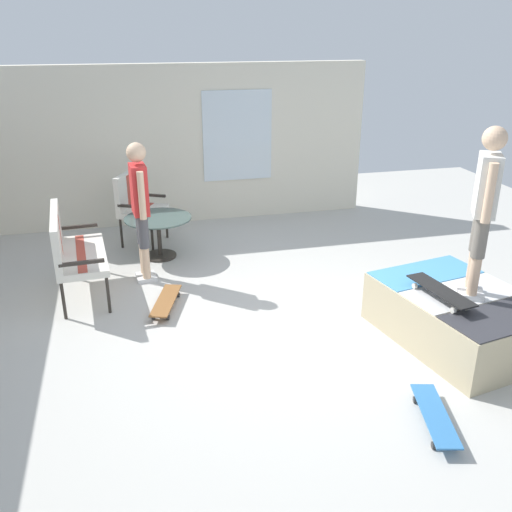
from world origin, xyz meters
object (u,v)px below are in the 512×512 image
Objects in this scene: skate_ramp at (461,316)px; person_skater at (485,202)px; patio_bench at (70,246)px; skateboard_spare at (435,415)px; person_watching at (140,202)px; patio_table at (159,229)px; skateboard_on_ramp at (441,291)px; skateboard_by_bench at (166,301)px; patio_chair_near_house at (135,202)px.

skate_ramp is 1.32× the size of person_skater.
skateboard_spare is at bearing -137.06° from patio_bench.
person_skater is at bearing -118.18° from patio_bench.
skateboard_spare is (-1.14, 0.93, -0.18)m from skate_ramp.
person_skater reaches higher than patio_bench.
person_watching reaches higher than skate_ramp.
patio_table is 4.23m from person_skater.
skateboard_by_bench is at bearing 59.49° from skateboard_on_ramp.
patio_chair_near_house is 0.63× the size of person_skater.
skateboard_spare is (-3.13, -2.91, -0.53)m from patio_bench.
skateboard_spare is (-1.07, 0.94, -1.39)m from person_skater.
skateboard_on_ramp is at bearing -120.45° from patio_bench.
skateboard_spare is at bearing 140.77° from skate_ramp.
patio_table is (-0.66, -0.27, -0.21)m from patio_chair_near_house.
skate_ramp is at bearing -136.77° from patio_table.
person_skater reaches higher than patio_chair_near_house.
person_skater is 1.98× the size of skateboard_on_ramp.
skateboard_spare is (-4.74, -2.10, -0.53)m from patio_chair_near_house.
skateboard_by_bench is (1.39, 2.83, -0.18)m from skate_ramp.
patio_bench is 1.80m from patio_chair_near_house.
patio_bench is at bearing 59.69° from skateboard_by_bench.
person_skater is at bearing -140.42° from patio_chair_near_house.
patio_bench is 1.45m from patio_table.
skateboard_by_bench is (-1.55, 0.06, -0.32)m from patio_table.
skateboard_on_ramp is at bearing 91.07° from person_skater.
skateboard_spare is (-4.08, -1.83, -0.32)m from patio_table.
patio_bench reaches higher than skateboard_on_ramp.
person_skater is 1.99m from skateboard_spare.
person_skater is (-2.06, -3.84, 0.86)m from patio_bench.
person_skater is 1.98× the size of skateboard_by_bench.
person_skater is (-3.67, -3.04, 0.86)m from patio_chair_near_house.
person_watching is at bearing 11.53° from skateboard_by_bench.
person_skater is 3.48m from skateboard_by_bench.
skate_ramp is at bearing -117.34° from patio_bench.
skateboard_on_ramp reaches higher than skateboard_spare.
patio_table is at bearing -2.36° from skateboard_by_bench.
patio_chair_near_house reaches higher than patio_table.
patio_table is 1.09× the size of skateboard_by_bench.
skateboard_on_ramp reaches higher than skateboard_by_bench.
person_skater reaches higher than skateboard_on_ramp.
skateboard_spare is at bearing -143.19° from skateboard_by_bench.
patio_chair_near_house is at bearing 5.29° from skateboard_by_bench.
skateboard_spare is at bearing -156.10° from patio_chair_near_house.
skateboard_on_ramp is at bearing 103.78° from skate_ramp.
skateboard_by_bench is 3.17m from skateboard_spare.
skateboard_by_bench is 2.95m from skateboard_on_ramp.
patio_chair_near_house is at bearing 39.58° from person_skater.
person_watching is at bearing -72.81° from patio_bench.
patio_chair_near_house reaches higher than skateboard_spare.
skateboard_by_bench is (-2.20, -0.20, -0.53)m from patio_chair_near_house.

